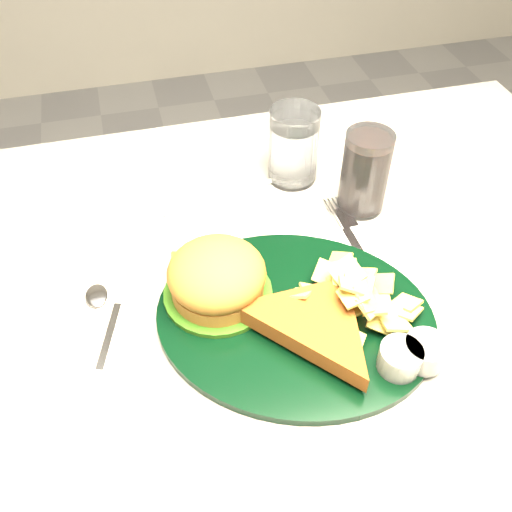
{
  "coord_description": "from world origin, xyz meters",
  "views": [
    {
      "loc": [
        -0.14,
        -0.51,
        1.32
      ],
      "look_at": [
        -0.01,
        -0.01,
        0.8
      ],
      "focal_mm": 40.0,
      "sensor_mm": 36.0,
      "label": 1
    }
  ],
  "objects_px": {
    "water_glass": "(294,146)",
    "fork_napkin": "(362,257)",
    "dinner_plate": "(296,300)",
    "cola_glass": "(365,172)",
    "table": "(262,412)"
  },
  "relations": [
    {
      "from": "water_glass",
      "to": "table",
      "type": "bearing_deg",
      "value": -117.21
    },
    {
      "from": "cola_glass",
      "to": "fork_napkin",
      "type": "xyz_separation_m",
      "value": [
        -0.04,
        -0.11,
        -0.06
      ]
    },
    {
      "from": "fork_napkin",
      "to": "cola_glass",
      "type": "bearing_deg",
      "value": 68.47
    },
    {
      "from": "dinner_plate",
      "to": "water_glass",
      "type": "xyz_separation_m",
      "value": [
        0.08,
        0.28,
        0.02
      ]
    },
    {
      "from": "dinner_plate",
      "to": "water_glass",
      "type": "height_order",
      "value": "water_glass"
    },
    {
      "from": "dinner_plate",
      "to": "cola_glass",
      "type": "relative_size",
      "value": 2.73
    },
    {
      "from": "table",
      "to": "fork_napkin",
      "type": "relative_size",
      "value": 6.37
    },
    {
      "from": "fork_napkin",
      "to": "water_glass",
      "type": "bearing_deg",
      "value": 99.23
    },
    {
      "from": "dinner_plate",
      "to": "cola_glass",
      "type": "distance_m",
      "value": 0.25
    },
    {
      "from": "dinner_plate",
      "to": "cola_glass",
      "type": "height_order",
      "value": "cola_glass"
    },
    {
      "from": "cola_glass",
      "to": "water_glass",
      "type": "bearing_deg",
      "value": 129.75
    },
    {
      "from": "water_glass",
      "to": "fork_napkin",
      "type": "relative_size",
      "value": 0.65
    },
    {
      "from": "table",
      "to": "dinner_plate",
      "type": "bearing_deg",
      "value": -78.67
    },
    {
      "from": "cola_glass",
      "to": "fork_napkin",
      "type": "distance_m",
      "value": 0.13
    },
    {
      "from": "water_glass",
      "to": "fork_napkin",
      "type": "bearing_deg",
      "value": -79.32
    }
  ]
}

